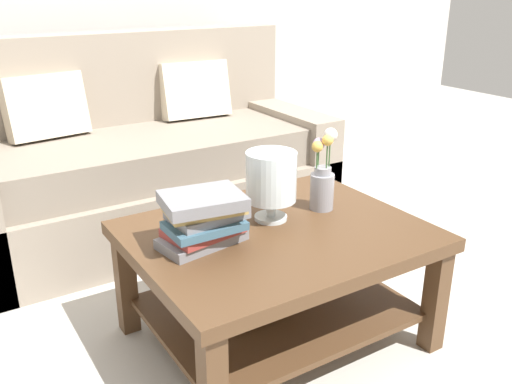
{
  "coord_description": "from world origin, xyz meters",
  "views": [
    {
      "loc": [
        -1.06,
        -1.93,
        1.33
      ],
      "look_at": [
        0.0,
        -0.24,
        0.57
      ],
      "focal_mm": 39.14,
      "sensor_mm": 36.0,
      "label": 1
    }
  ],
  "objects_px": {
    "couch": "(143,166)",
    "flower_pitcher": "(323,178)",
    "glass_hurricane_vase": "(271,178)",
    "coffee_table": "(276,263)",
    "book_stack_main": "(204,218)"
  },
  "relations": [
    {
      "from": "couch",
      "to": "flower_pitcher",
      "type": "relative_size",
      "value": 6.04
    },
    {
      "from": "book_stack_main",
      "to": "glass_hurricane_vase",
      "type": "bearing_deg",
      "value": 11.01
    },
    {
      "from": "couch",
      "to": "glass_hurricane_vase",
      "type": "height_order",
      "value": "couch"
    },
    {
      "from": "coffee_table",
      "to": "glass_hurricane_vase",
      "type": "relative_size",
      "value": 3.93
    },
    {
      "from": "couch",
      "to": "glass_hurricane_vase",
      "type": "distance_m",
      "value": 1.22
    },
    {
      "from": "book_stack_main",
      "to": "flower_pitcher",
      "type": "relative_size",
      "value": 0.96
    },
    {
      "from": "couch",
      "to": "book_stack_main",
      "type": "height_order",
      "value": "couch"
    },
    {
      "from": "coffee_table",
      "to": "flower_pitcher",
      "type": "distance_m",
      "value": 0.38
    },
    {
      "from": "coffee_table",
      "to": "book_stack_main",
      "type": "xyz_separation_m",
      "value": [
        -0.28,
        0.03,
        0.23
      ]
    },
    {
      "from": "glass_hurricane_vase",
      "to": "flower_pitcher",
      "type": "distance_m",
      "value": 0.24
    },
    {
      "from": "glass_hurricane_vase",
      "to": "flower_pitcher",
      "type": "bearing_deg",
      "value": -4.5
    },
    {
      "from": "book_stack_main",
      "to": "glass_hurricane_vase",
      "type": "distance_m",
      "value": 0.33
    },
    {
      "from": "book_stack_main",
      "to": "couch",
      "type": "bearing_deg",
      "value": 78.39
    },
    {
      "from": "coffee_table",
      "to": "flower_pitcher",
      "type": "xyz_separation_m",
      "value": [
        0.27,
        0.08,
        0.26
      ]
    },
    {
      "from": "book_stack_main",
      "to": "flower_pitcher",
      "type": "height_order",
      "value": "flower_pitcher"
    }
  ]
}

